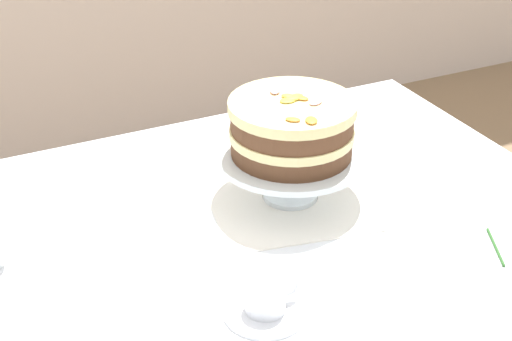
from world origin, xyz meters
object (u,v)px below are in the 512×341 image
cake_stand (291,161)px  layer_cake (292,127)px  teacup (266,301)px  dining_table (233,288)px

cake_stand → layer_cake: layer_cake is taller
cake_stand → teacup: size_ratio=2.13×
cake_stand → layer_cake: (0.00, -0.00, 0.07)m
dining_table → cake_stand: bearing=31.9°
cake_stand → layer_cake: bearing=-86.4°
teacup → dining_table: bearing=83.0°
teacup → layer_cake: bearing=55.7°
dining_table → teacup: bearing=-97.0°
cake_stand → layer_cake: size_ratio=1.20×
layer_cake → teacup: layer_cake is taller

